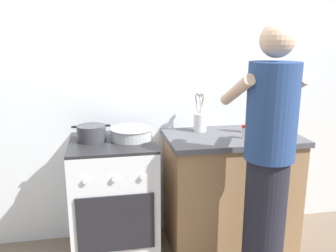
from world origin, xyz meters
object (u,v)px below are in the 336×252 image
at_px(utensil_crock, 200,119).
at_px(spice_bottle, 244,132).
at_px(pot, 91,133).
at_px(person, 268,165).
at_px(stove_range, 114,200).
at_px(mixing_bowl, 131,133).
at_px(oil_bottle, 255,118).

relative_size(utensil_crock, spice_bottle, 3.34).
xyz_separation_m(pot, person, (1.06, -0.58, -0.10)).
bearing_deg(pot, person, -28.79).
bearing_deg(utensil_crock, person, -71.85).
xyz_separation_m(stove_range, pot, (-0.14, 0.03, 0.51)).
relative_size(mixing_bowl, person, 0.18).
xyz_separation_m(pot, mixing_bowl, (0.28, -0.01, -0.01)).
bearing_deg(oil_bottle, spice_bottle, -136.75).
xyz_separation_m(utensil_crock, person, (0.23, -0.71, -0.14)).
bearing_deg(mixing_bowl, spice_bottle, -8.28).
bearing_deg(person, mixing_bowl, 143.79).
distance_m(pot, spice_bottle, 1.10).
height_order(stove_range, pot, pot).
distance_m(oil_bottle, person, 0.62).
distance_m(mixing_bowl, utensil_crock, 0.57).
height_order(mixing_bowl, utensil_crock, utensil_crock).
distance_m(pot, mixing_bowl, 0.28).
bearing_deg(stove_range, oil_bottle, 1.62).
bearing_deg(mixing_bowl, utensil_crock, 14.03).
relative_size(stove_range, person, 0.53).
distance_m(spice_bottle, person, 0.46).
relative_size(stove_range, oil_bottle, 3.32).
xyz_separation_m(spice_bottle, person, (-0.03, -0.45, -0.09)).
bearing_deg(oil_bottle, pot, 179.82).
height_order(stove_range, spice_bottle, spice_bottle).
distance_m(stove_range, pot, 0.53).
distance_m(pot, oil_bottle, 1.23).
bearing_deg(person, stove_range, 149.23).
bearing_deg(spice_bottle, oil_bottle, 43.25).
height_order(pot, spice_bottle, pot).
relative_size(utensil_crock, person, 0.19).
bearing_deg(pot, oil_bottle, -0.18).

